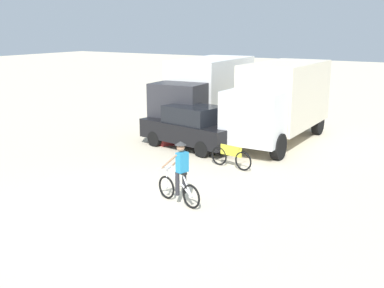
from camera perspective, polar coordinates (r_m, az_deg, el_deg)
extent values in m
plane|color=beige|center=(13.47, -9.57, -7.56)|extent=(120.00, 120.00, 0.00)
cube|color=white|center=(23.53, 2.37, 6.88)|extent=(2.78, 5.37, 2.70)
cube|color=#2D2D33|center=(20.61, -1.69, 4.47)|extent=(2.31, 1.66, 2.00)
cube|color=black|center=(19.95, -2.68, 5.16)|extent=(2.02, 0.23, 0.80)
cylinder|color=black|center=(20.42, 0.97, 1.52)|extent=(0.39, 1.02, 1.00)
cylinder|color=black|center=(21.38, -3.93, 2.06)|extent=(0.39, 1.02, 1.00)
cylinder|color=black|center=(24.89, 6.12, 3.71)|extent=(0.39, 1.02, 1.00)
cylinder|color=black|center=(25.69, 1.88, 4.10)|extent=(0.39, 1.02, 1.00)
cube|color=beige|center=(21.23, 11.04, 5.86)|extent=(2.47, 5.23, 2.70)
cube|color=silver|center=(18.19, 7.25, 3.09)|extent=(2.22, 1.53, 2.00)
cube|color=black|center=(17.50, 6.36, 3.85)|extent=(2.02, 0.11, 0.80)
cylinder|color=black|center=(18.12, 10.23, -0.30)|extent=(0.33, 1.00, 1.00)
cylinder|color=black|center=(18.91, 4.46, 0.48)|extent=(0.33, 1.00, 1.00)
cylinder|color=black|center=(22.75, 14.76, 2.35)|extent=(0.33, 1.00, 1.00)
cylinder|color=black|center=(23.39, 9.96, 2.91)|extent=(0.33, 1.00, 1.00)
cube|color=black|center=(19.50, -0.18, 1.53)|extent=(4.44, 2.45, 0.76)
cube|color=black|center=(19.26, 0.16, 3.56)|extent=(2.34, 1.93, 0.68)
cylinder|color=black|center=(19.92, -4.47, 0.64)|extent=(0.67, 0.33, 0.64)
cylinder|color=black|center=(21.00, -1.41, 1.37)|extent=(0.67, 0.33, 0.64)
cylinder|color=black|center=(18.19, 1.25, -0.62)|extent=(0.67, 0.33, 0.64)
cylinder|color=black|center=(19.37, 4.24, 0.25)|extent=(0.67, 0.33, 0.64)
torus|color=black|center=(13.91, -3.05, -5.17)|extent=(0.67, 0.24, 0.68)
cylinder|color=silver|center=(13.91, -3.05, -5.17)|extent=(0.10, 0.10, 0.08)
torus|color=black|center=(13.17, -0.09, -6.27)|extent=(0.67, 0.24, 0.68)
cylinder|color=silver|center=(13.17, -0.09, -6.27)|extent=(0.10, 0.10, 0.08)
cylinder|color=silver|center=(13.42, -1.55, -4.44)|extent=(1.00, 0.32, 0.68)
cylinder|color=silver|center=(13.45, -2.05, -3.14)|extent=(0.65, 0.22, 0.13)
cylinder|color=silver|center=(13.20, -0.61, -4.94)|extent=(0.39, 0.15, 0.59)
cylinder|color=silver|center=(13.80, -3.00, -3.94)|extent=(0.11, 0.07, 0.64)
cylinder|color=silver|center=(13.68, -2.95, -2.68)|extent=(0.17, 0.51, 0.04)
cube|color=black|center=(13.22, -1.11, -3.49)|extent=(0.26, 0.18, 0.06)
cube|color=teal|center=(13.15, -1.18, -2.18)|extent=(0.28, 0.36, 0.56)
sphere|color=#A87A5B|center=(13.09, -1.36, -0.44)|extent=(0.22, 0.22, 0.22)
cone|color=#333333|center=(13.05, -1.37, 0.11)|extent=(0.32, 0.32, 0.10)
cylinder|color=#26262B|center=(13.29, -1.76, -4.76)|extent=(0.12, 0.12, 0.66)
cylinder|color=#26262B|center=(13.45, -0.92, -4.52)|extent=(0.12, 0.12, 0.66)
cylinder|color=#A87A5B|center=(13.28, -2.73, -2.09)|extent=(0.63, 0.17, 0.53)
cylinder|color=#A87A5B|center=(13.51, -1.57, -1.81)|extent=(0.61, 0.25, 0.53)
torus|color=black|center=(16.61, 6.12, -2.03)|extent=(0.68, 0.16, 0.68)
torus|color=black|center=(17.20, 3.24, -1.42)|extent=(0.68, 0.16, 0.68)
cube|color=gold|center=(16.83, 4.67, -0.80)|extent=(0.89, 0.17, 0.36)
cylinder|color=silver|center=(16.48, 6.03, 0.03)|extent=(0.11, 0.50, 0.04)
cube|color=#9E2D2D|center=(20.29, -3.07, 0.74)|extent=(1.05, 1.05, 0.53)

